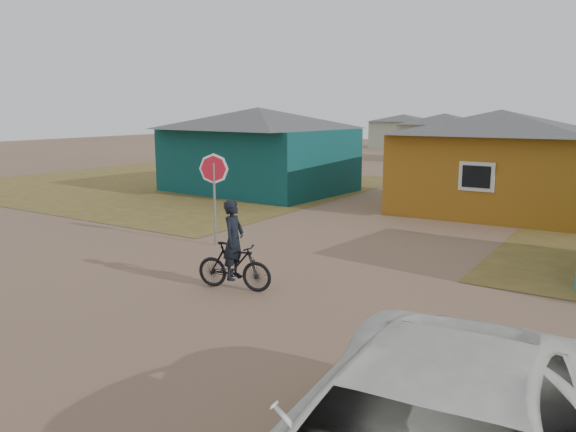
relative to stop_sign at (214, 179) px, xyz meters
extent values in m
plane|color=#7F5F49|center=(3.00, -3.75, -1.95)|extent=(120.00, 120.00, 0.00)
cube|color=brown|center=(-11.00, 9.25, -1.95)|extent=(20.00, 18.00, 0.00)
cube|color=#0B3C3E|center=(-5.50, 9.75, -0.45)|extent=(8.40, 6.54, 3.00)
pyramid|color=#3F3F41|center=(-5.50, 9.75, 1.55)|extent=(8.93, 7.08, 1.00)
cube|color=#9D6418|center=(5.50, 10.25, -0.45)|extent=(7.21, 6.24, 3.00)
pyramid|color=#3F3F41|center=(5.50, 10.25, 1.50)|extent=(7.72, 6.76, 0.90)
cube|color=silver|center=(5.50, 7.22, -0.30)|extent=(1.20, 0.06, 1.00)
cube|color=black|center=(5.50, 7.19, -0.30)|extent=(0.95, 0.04, 0.75)
cube|color=#AAB79D|center=(-3.00, 30.25, -0.55)|extent=(6.49, 5.60, 2.80)
pyramid|color=#3F3F41|center=(-3.00, 30.25, 1.25)|extent=(7.04, 6.15, 0.80)
cube|color=#AAB79D|center=(-11.00, 42.25, -0.60)|extent=(5.75, 5.28, 2.70)
pyramid|color=#3F3F41|center=(-11.00, 42.25, 1.10)|extent=(6.28, 5.81, 0.70)
cylinder|color=gray|center=(0.00, 0.00, -0.75)|extent=(0.07, 0.07, 2.41)
imported|color=black|center=(3.01, -2.92, -1.43)|extent=(1.83, 0.86, 1.06)
imported|color=black|center=(3.01, -2.92, -0.83)|extent=(0.54, 0.71, 1.74)
camera|label=1|loc=(10.47, -12.23, 1.96)|focal=35.00mm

